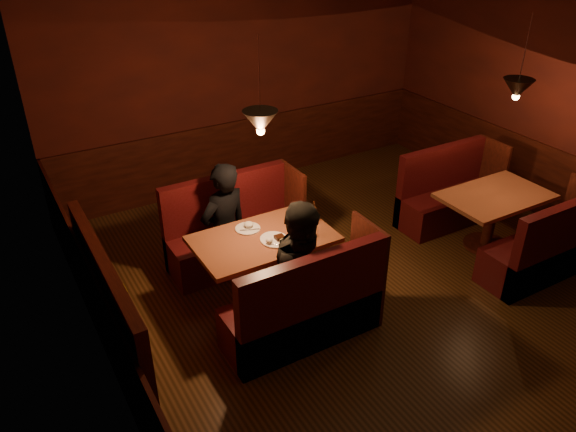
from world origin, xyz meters
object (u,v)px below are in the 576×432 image
second_bench_far (446,198)px  second_bench_near (544,253)px  main_bench_far (234,236)px  diner_b (305,251)px  main_table (265,251)px  main_bench_near (307,312)px  diner_a (223,206)px  second_table (493,208)px

second_bench_far → second_bench_near: same height
main_bench_far → diner_b: diner_b is taller
second_bench_far → main_table: bearing=-174.3°
main_table → diner_b: bearing=-74.7°
main_table → main_bench_near: (0.02, -0.83, -0.25)m
main_table → second_bench_near: (2.95, -1.28, -0.27)m
diner_a → second_bench_near: bearing=134.1°
main_bench_far → second_bench_near: main_bench_far is taller
main_table → main_bench_far: 0.87m
main_table → main_bench_near: bearing=-88.9°
main_bench_far → main_table: bearing=-91.1°
main_table → main_bench_far: bearing=88.9°
second_bench_near → diner_b: diner_b is taller
main_table → diner_a: size_ratio=0.84×
main_table → main_bench_near: main_bench_near is taller
diner_b → diner_a: bearing=89.9°
main_table → diner_a: (-0.16, 0.69, 0.26)m
main_bench_far → second_table: main_bench_far is taller
main_bench_near → diner_b: bearing=62.8°
second_bench_far → main_bench_far: bearing=169.6°
main_bench_far → main_bench_near: bearing=-90.0°
main_bench_near → diner_a: 1.62m
main_bench_far → second_bench_near: size_ratio=1.10×
diner_a → second_table: bearing=145.4°
main_bench_near → second_bench_near: size_ratio=1.10×
main_table → second_table: bearing=-9.6°
second_bench_far → diner_a: (-3.11, 0.40, 0.54)m
second_bench_near → diner_a: (-3.11, 1.97, 0.54)m
diner_b → main_bench_near: bearing=-131.2°
main_bench_far → second_bench_near: 3.61m
second_table → diner_b: size_ratio=0.76×
main_bench_near → second_table: (2.90, 0.34, 0.20)m
main_table → main_bench_near: 0.87m
diner_a → main_bench_near: bearing=82.9°
second_table → diner_a: 3.31m
diner_a → second_bench_far: bearing=159.1°
second_bench_near → diner_b: size_ratio=0.84×
diner_b → second_bench_far: bearing=3.0°
second_bench_far → second_bench_near: (0.00, -1.57, 0.00)m
main_table → diner_a: 0.76m
diner_a → main_bench_far: bearing=-155.2°
second_table → diner_a: size_ratio=0.76×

